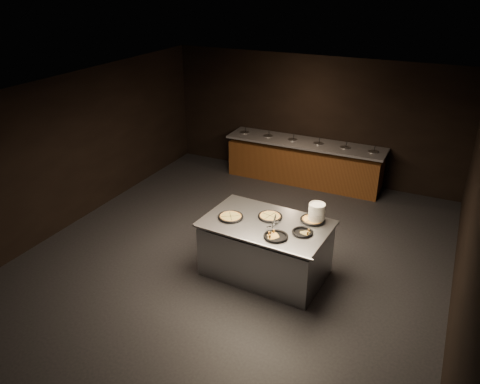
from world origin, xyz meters
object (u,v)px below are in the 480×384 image
at_px(serving_counter, 266,249).
at_px(pan_cheese_whole, 270,216).
at_px(plate_stack, 317,213).
at_px(pan_veggie_whole, 231,217).

xyz_separation_m(serving_counter, pan_cheese_whole, (-0.01, 0.19, 0.52)).
distance_m(plate_stack, pan_cheese_whole, 0.75).
height_order(plate_stack, pan_cheese_whole, plate_stack).
distance_m(serving_counter, plate_stack, 1.03).
height_order(pan_veggie_whole, pan_cheese_whole, same).
bearing_deg(plate_stack, pan_cheese_whole, -163.30).
bearing_deg(pan_cheese_whole, pan_veggie_whole, -153.19).
relative_size(serving_counter, pan_veggie_whole, 4.99).
height_order(serving_counter, pan_veggie_whole, pan_veggie_whole).
bearing_deg(plate_stack, pan_veggie_whole, -158.61).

